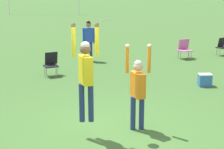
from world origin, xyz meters
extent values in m
plane|color=#3D662D|center=(0.00, 0.00, 0.00)|extent=(120.00, 120.00, 0.00)
cylinder|color=navy|center=(-0.73, -0.33, 0.80)|extent=(0.12, 0.12, 0.86)
cylinder|color=navy|center=(-0.53, -0.33, 0.80)|extent=(0.12, 0.12, 0.86)
cube|color=yellow|center=(-0.63, -0.33, 1.53)|extent=(0.33, 0.48, 0.61)
sphere|color=brown|center=(-0.63, -0.33, 1.98)|extent=(0.23, 0.23, 0.23)
sphere|color=#B7B2AD|center=(-0.63, -0.33, 2.04)|extent=(0.20, 0.20, 0.20)
cylinder|color=yellow|center=(-0.87, -0.33, 2.16)|extent=(0.08, 0.08, 0.64)
sphere|color=brown|center=(-0.87, -0.33, 2.48)|extent=(0.10, 0.10, 0.10)
cylinder|color=yellow|center=(-0.39, -0.33, 2.16)|extent=(0.08, 0.08, 0.64)
sphere|color=brown|center=(-0.39, -0.33, 2.48)|extent=(0.10, 0.10, 0.10)
cylinder|color=navy|center=(0.43, 0.05, 0.40)|extent=(0.12, 0.12, 0.80)
cylinder|color=navy|center=(0.63, 0.05, 0.40)|extent=(0.12, 0.12, 0.80)
cube|color=orange|center=(0.53, 0.05, 1.08)|extent=(0.33, 0.48, 0.57)
sphere|color=tan|center=(0.53, 0.05, 1.50)|extent=(0.22, 0.22, 0.22)
sphere|color=#B7B2AD|center=(0.53, 0.05, 1.56)|extent=(0.18, 0.18, 0.18)
cylinder|color=orange|center=(0.29, 0.05, 1.66)|extent=(0.08, 0.08, 0.60)
sphere|color=tan|center=(0.29, 0.05, 1.96)|extent=(0.10, 0.10, 0.10)
cylinder|color=orange|center=(0.78, 0.05, 1.66)|extent=(0.08, 0.08, 0.60)
sphere|color=tan|center=(0.78, 0.05, 1.96)|extent=(0.10, 0.10, 0.10)
cylinder|color=white|center=(-0.19, 0.02, 2.54)|extent=(0.23, 0.23, 0.06)
cylinder|color=gray|center=(3.28, 7.76, 0.20)|extent=(0.02, 0.02, 0.39)
cylinder|color=gray|center=(3.74, 7.76, 0.20)|extent=(0.02, 0.02, 0.39)
cylinder|color=gray|center=(3.28, 8.22, 0.20)|extent=(0.02, 0.02, 0.39)
cylinder|color=gray|center=(3.74, 8.22, 0.20)|extent=(0.02, 0.02, 0.39)
cube|color=#C666A3|center=(3.51, 7.99, 0.38)|extent=(0.72, 0.72, 0.04)
cube|color=#C666A3|center=(3.51, 8.24, 0.62)|extent=(0.54, 0.33, 0.45)
cylinder|color=gray|center=(-2.23, 4.95, 0.20)|extent=(0.02, 0.02, 0.39)
cylinder|color=gray|center=(-1.84, 4.95, 0.20)|extent=(0.02, 0.02, 0.39)
cylinder|color=gray|center=(-2.23, 5.34, 0.20)|extent=(0.02, 0.02, 0.39)
cylinder|color=gray|center=(-1.84, 5.34, 0.20)|extent=(0.02, 0.02, 0.39)
cube|color=black|center=(-2.03, 5.15, 0.37)|extent=(0.62, 0.62, 0.04)
cube|color=black|center=(-2.03, 5.36, 0.62)|extent=(0.47, 0.30, 0.46)
cylinder|color=gray|center=(5.23, 8.41, 0.19)|extent=(0.02, 0.02, 0.39)
cylinder|color=gray|center=(5.23, 8.82, 0.19)|extent=(0.02, 0.02, 0.39)
cube|color=black|center=(5.43, 8.61, 0.37)|extent=(0.68, 0.68, 0.04)
cube|color=black|center=(5.43, 8.84, 0.60)|extent=(0.46, 0.37, 0.42)
cylinder|color=navy|center=(-0.79, 7.75, 0.41)|extent=(0.12, 0.12, 0.83)
cylinder|color=navy|center=(-0.61, 7.75, 0.41)|extent=(0.12, 0.12, 0.83)
cube|color=blue|center=(-0.70, 7.75, 1.12)|extent=(0.40, 0.23, 0.59)
sphere|color=#9E704C|center=(-0.70, 7.75, 1.56)|extent=(0.22, 0.22, 0.22)
sphere|color=black|center=(-0.70, 7.75, 1.62)|extent=(0.19, 0.19, 0.19)
cylinder|color=blue|center=(-0.92, 7.75, 1.11)|extent=(0.08, 0.08, 0.62)
sphere|color=#9E704C|center=(-0.92, 7.75, 0.79)|extent=(0.10, 0.10, 0.10)
cylinder|color=blue|center=(-0.48, 7.75, 1.11)|extent=(0.08, 0.08, 0.62)
sphere|color=#9E704C|center=(-0.48, 7.75, 0.79)|extent=(0.10, 0.10, 0.10)
cube|color=#336BB7|center=(3.16, 3.61, 0.19)|extent=(0.41, 0.30, 0.38)
cube|color=silver|center=(3.16, 3.61, 0.40)|extent=(0.42, 0.31, 0.02)
cylinder|color=white|center=(-9.07, 30.43, 1.15)|extent=(0.10, 0.10, 2.30)
cylinder|color=white|center=(-2.07, 30.43, 1.15)|extent=(0.10, 0.10, 2.30)
camera|label=1|loc=(-0.41, -8.07, 3.39)|focal=60.00mm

